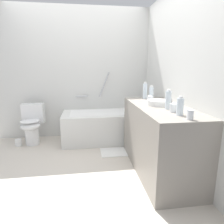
{
  "coord_description": "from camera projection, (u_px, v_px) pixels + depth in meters",
  "views": [
    {
      "loc": [
        0.12,
        -2.67,
        1.37
      ],
      "look_at": [
        0.51,
        0.1,
        0.73
      ],
      "focal_mm": 31.42,
      "sensor_mm": 36.0,
      "label": 1
    }
  ],
  "objects": [
    {
      "name": "drinking_glass_0",
      "position": [
        150.0,
        99.0,
        2.76
      ],
      "size": [
        0.08,
        0.08,
        0.08
      ],
      "primitive_type": "cylinder",
      "color": "white",
      "rests_on": "vanity_counter"
    },
    {
      "name": "water_bottle_3",
      "position": [
        151.0,
        93.0,
        2.94
      ],
      "size": [
        0.07,
        0.07,
        0.22
      ],
      "color": "silver",
      "rests_on": "vanity_counter"
    },
    {
      "name": "toilet",
      "position": [
        32.0,
        124.0,
        3.55
      ],
      "size": [
        0.39,
        0.49,
        0.73
      ],
      "rotation": [
        0.0,
        0.0,
        -1.64
      ],
      "color": "white",
      "rests_on": "ground_plane"
    },
    {
      "name": "bathtub",
      "position": [
        106.0,
        125.0,
        3.72
      ],
      "size": [
        1.6,
        0.74,
        1.28
      ],
      "color": "silver",
      "rests_on": "ground_plane"
    },
    {
      "name": "vanity_counter",
      "position": [
        159.0,
        139.0,
        2.61
      ],
      "size": [
        0.62,
        1.54,
        0.89
      ],
      "primitive_type": "cube",
      "color": "gray",
      "rests_on": "ground_plane"
    },
    {
      "name": "drinking_glass_2",
      "position": [
        190.0,
        115.0,
        1.85
      ],
      "size": [
        0.06,
        0.06,
        0.09
      ],
      "primitive_type": "cylinder",
      "color": "white",
      "rests_on": "vanity_counter"
    },
    {
      "name": "sink_faucet",
      "position": [
        171.0,
        102.0,
        2.58
      ],
      "size": [
        0.1,
        0.15,
        0.09
      ],
      "color": "silver",
      "rests_on": "vanity_counter"
    },
    {
      "name": "ground_plane",
      "position": [
        79.0,
        163.0,
        2.87
      ],
      "size": [
        3.77,
        3.77,
        0.0
      ],
      "primitive_type": "plane",
      "color": "beige"
    },
    {
      "name": "water_bottle_0",
      "position": [
        180.0,
        106.0,
        2.01
      ],
      "size": [
        0.07,
        0.07,
        0.2
      ],
      "color": "silver",
      "rests_on": "vanity_counter"
    },
    {
      "name": "sink_basin",
      "position": [
        158.0,
        103.0,
        2.55
      ],
      "size": [
        0.28,
        0.28,
        0.07
      ],
      "primitive_type": "cylinder",
      "color": "white",
      "rests_on": "vanity_counter"
    },
    {
      "name": "bath_mat",
      "position": [
        116.0,
        152.0,
        3.23
      ],
      "size": [
        0.5,
        0.35,
        0.01
      ],
      "primitive_type": "cube",
      "color": "white",
      "rests_on": "ground_plane"
    },
    {
      "name": "water_bottle_1",
      "position": [
        145.0,
        91.0,
        3.06
      ],
      "size": [
        0.07,
        0.07,
        0.26
      ],
      "color": "silver",
      "rests_on": "vanity_counter"
    },
    {
      "name": "wall_back_tiled",
      "position": [
        78.0,
        74.0,
        3.85
      ],
      "size": [
        3.17,
        0.1,
        2.48
      ],
      "primitive_type": "cube",
      "color": "silver",
      "rests_on": "ground_plane"
    },
    {
      "name": "wall_right_mirror",
      "position": [
        177.0,
        77.0,
        2.78
      ],
      "size": [
        0.1,
        2.9,
        2.48
      ],
      "primitive_type": "cube",
      "color": "silver",
      "rests_on": "ground_plane"
    },
    {
      "name": "toilet_paper_roll",
      "position": [
        19.0,
        142.0,
        3.49
      ],
      "size": [
        0.11,
        0.11,
        0.12
      ],
      "primitive_type": "cylinder",
      "color": "white",
      "rests_on": "ground_plane"
    },
    {
      "name": "water_bottle_2",
      "position": [
        168.0,
        100.0,
        2.3
      ],
      "size": [
        0.07,
        0.07,
        0.23
      ],
      "color": "silver",
      "rests_on": "vanity_counter"
    },
    {
      "name": "drinking_glass_3",
      "position": [
        150.0,
        98.0,
        2.86
      ],
      "size": [
        0.07,
        0.07,
        0.08
      ],
      "primitive_type": "cylinder",
      "color": "white",
      "rests_on": "vanity_counter"
    },
    {
      "name": "drinking_glass_1",
      "position": [
        173.0,
        108.0,
        2.16
      ],
      "size": [
        0.08,
        0.08,
        0.09
      ],
      "primitive_type": "cylinder",
      "color": "white",
      "rests_on": "vanity_counter"
    }
  ]
}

